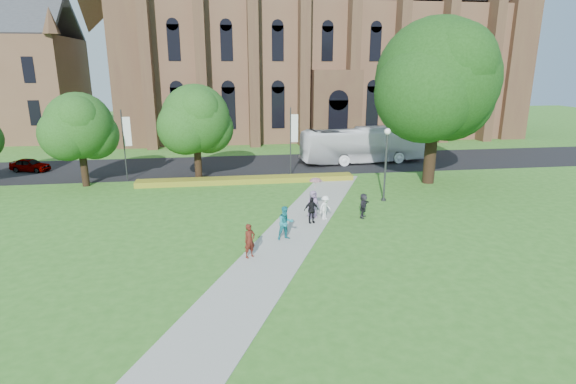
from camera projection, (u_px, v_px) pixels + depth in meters
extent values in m
plane|color=#367121|center=(296.00, 239.00, 25.26)|extent=(160.00, 160.00, 0.00)
cube|color=black|center=(263.00, 165.00, 44.32)|extent=(160.00, 10.00, 0.02)
cube|color=#B2B2A8|center=(293.00, 232.00, 26.21)|extent=(15.58, 28.54, 0.04)
cube|color=#B19323|center=(247.00, 180.00, 37.50)|extent=(18.00, 1.40, 0.45)
cube|color=brown|center=(321.00, 73.00, 62.48)|extent=(52.00, 16.00, 17.00)
cube|color=brown|center=(127.00, 56.00, 51.86)|extent=(3.50, 3.50, 21.00)
cube|color=brown|center=(516.00, 58.00, 58.68)|extent=(3.50, 3.50, 21.00)
cube|color=brown|center=(336.00, 108.00, 54.98)|extent=(6.00, 2.50, 9.00)
cylinder|color=#38383D|center=(385.00, 168.00, 31.85)|extent=(0.14, 0.14, 4.80)
sphere|color=white|center=(388.00, 131.00, 31.15)|extent=(0.44, 0.44, 0.44)
cylinder|color=#38383D|center=(383.00, 200.00, 32.48)|extent=(0.36, 0.36, 0.15)
cylinder|color=#332114|center=(431.00, 144.00, 36.66)|extent=(0.96, 0.96, 6.60)
sphere|color=#173B10|center=(437.00, 79.00, 35.29)|extent=(9.60, 9.60, 9.60)
cylinder|color=#332114|center=(84.00, 163.00, 36.00)|extent=(0.56, 0.56, 3.85)
sphere|color=#224815|center=(79.00, 126.00, 35.19)|extent=(5.20, 5.20, 5.20)
cylinder|color=#332114|center=(198.00, 157.00, 37.69)|extent=(0.60, 0.60, 4.12)
sphere|color=#224815|center=(196.00, 119.00, 36.83)|extent=(5.60, 5.60, 5.60)
cylinder|color=#38383D|center=(291.00, 142.00, 39.22)|extent=(0.10, 0.10, 6.00)
cube|color=white|center=(295.00, 128.00, 38.94)|extent=(0.60, 0.02, 2.40)
cylinder|color=#38383D|center=(124.00, 146.00, 37.27)|extent=(0.10, 0.10, 6.00)
cube|color=white|center=(127.00, 132.00, 36.99)|extent=(0.60, 0.02, 2.40)
imported|color=white|center=(363.00, 145.00, 44.97)|extent=(12.85, 4.15, 3.52)
imported|color=gray|center=(30.00, 165.00, 41.35)|extent=(3.87, 2.52, 1.23)
imported|color=#511C12|center=(250.00, 241.00, 22.54)|extent=(0.77, 0.70, 1.76)
imported|color=teal|center=(285.00, 223.00, 24.88)|extent=(1.08, 0.93, 1.91)
imported|color=white|center=(325.00, 208.00, 28.24)|extent=(1.14, 1.05, 1.53)
imported|color=black|center=(311.00, 210.00, 27.58)|extent=(1.02, 0.59, 1.64)
imported|color=gray|center=(313.00, 204.00, 28.54)|extent=(1.01, 0.83, 1.77)
imported|color=#2C2A32|center=(363.00, 205.00, 28.58)|extent=(1.14, 1.51, 1.59)
imported|color=#D3959E|center=(316.00, 185.00, 28.32)|extent=(0.89, 0.89, 0.72)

